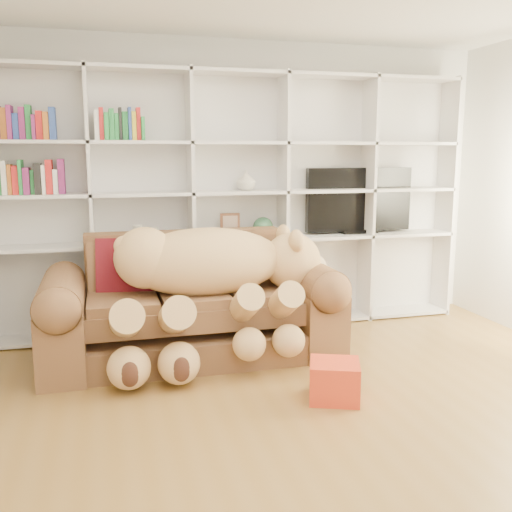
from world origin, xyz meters
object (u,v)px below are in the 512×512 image
object	(u,v)px
tv	(359,201)
sofa	(192,311)
teddy_bear	(210,277)
gift_box	(334,381)

from	to	relation	value
tv	sofa	bearing A→B (deg)	-158.46
sofa	teddy_bear	bearing A→B (deg)	-59.39
teddy_bear	gift_box	size ratio (longest dim) A/B	5.57
teddy_bear	gift_box	world-z (taller)	teddy_bear
sofa	gift_box	world-z (taller)	sofa
sofa	teddy_bear	world-z (taller)	teddy_bear
gift_box	tv	size ratio (longest dim) A/B	0.30
tv	teddy_bear	bearing A→B (deg)	-151.61
teddy_bear	sofa	bearing A→B (deg)	127.16
gift_box	teddy_bear	bearing A→B (deg)	126.00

